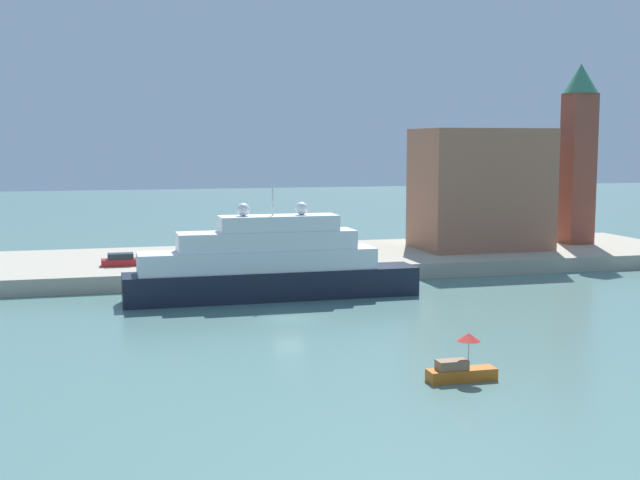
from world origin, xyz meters
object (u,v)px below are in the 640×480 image
(parked_car, at_px, (122,260))
(bell_tower, at_px, (579,147))
(person_figure, at_px, (170,261))
(large_yacht, at_px, (269,266))
(harbor_building, at_px, (480,189))
(mooring_bollard, at_px, (325,263))
(small_motorboat, at_px, (461,366))

(parked_car, bearing_deg, bell_tower, 5.20)
(bell_tower, relative_size, person_figure, 12.36)
(large_yacht, xyz_separation_m, parked_car, (-12.94, 13.71, -0.90))
(large_yacht, relative_size, harbor_building, 1.79)
(harbor_building, height_order, mooring_bollard, harbor_building)
(person_figure, xyz_separation_m, mooring_bollard, (15.88, -1.87, -0.55))
(small_motorboat, distance_m, parked_car, 47.08)
(harbor_building, relative_size, mooring_bollard, 24.95)
(harbor_building, bearing_deg, small_motorboat, -116.85)
(harbor_building, bearing_deg, parked_car, -174.80)
(mooring_bollard, bearing_deg, person_figure, 173.30)
(bell_tower, relative_size, parked_car, 5.17)
(small_motorboat, xyz_separation_m, harbor_building, (23.78, 46.97, 8.00))
(large_yacht, distance_m, parked_car, 18.87)
(small_motorboat, relative_size, harbor_building, 0.28)
(large_yacht, distance_m, small_motorboat, 30.06)
(bell_tower, bearing_deg, parked_car, -174.80)
(bell_tower, height_order, mooring_bollard, bell_tower)
(large_yacht, xyz_separation_m, bell_tower, (43.89, 18.88, 10.83))
(bell_tower, distance_m, person_figure, 54.09)
(small_motorboat, bearing_deg, mooring_bollard, 87.50)
(small_motorboat, bearing_deg, large_yacht, 101.55)
(parked_car, bearing_deg, mooring_bollard, -15.09)
(small_motorboat, xyz_separation_m, person_figure, (-14.24, 39.40, 1.60))
(small_motorboat, height_order, parked_car, small_motorboat)
(large_yacht, height_order, bell_tower, bell_tower)
(bell_tower, height_order, person_figure, bell_tower)
(harbor_building, distance_m, parked_car, 43.42)
(mooring_bollard, bearing_deg, parked_car, 164.91)
(large_yacht, distance_m, mooring_bollard, 11.24)
(harbor_building, bearing_deg, large_yacht, -149.43)
(large_yacht, height_order, parked_car, large_yacht)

